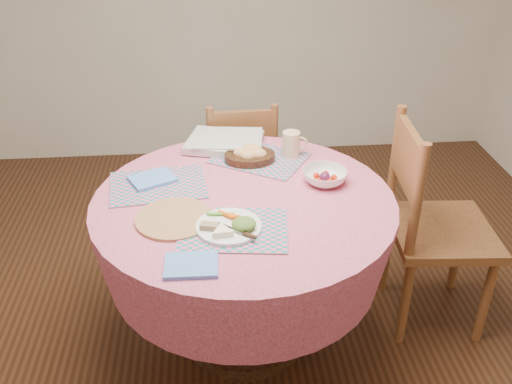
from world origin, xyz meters
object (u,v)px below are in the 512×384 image
(chair_back, at_px, (241,168))
(wicker_trivet, at_px, (174,219))
(dinner_plate, at_px, (231,225))
(latte_mug, at_px, (292,144))
(chair_right, at_px, (430,222))
(fruit_bowl, at_px, (325,177))
(bread_bowl, at_px, (250,154))
(dining_table, at_px, (244,238))

(chair_back, distance_m, wicker_trivet, 1.06)
(wicker_trivet, bearing_deg, dinner_plate, -23.32)
(chair_back, relative_size, latte_mug, 7.47)
(chair_back, relative_size, dinner_plate, 3.55)
(latte_mug, bearing_deg, dinner_plate, -117.79)
(chair_right, relative_size, dinner_plate, 4.11)
(wicker_trivet, relative_size, fruit_bowl, 1.45)
(bread_bowl, bearing_deg, dinner_plate, -101.76)
(wicker_trivet, bearing_deg, dining_table, 25.73)
(chair_right, bearing_deg, wicker_trivet, 105.24)
(dining_table, bearing_deg, fruit_bowl, 16.43)
(dining_table, bearing_deg, dinner_plate, -105.86)
(wicker_trivet, distance_m, latte_mug, 0.73)
(chair_right, distance_m, wicker_trivet, 1.17)
(chair_right, height_order, fruit_bowl, chair_right)
(bread_bowl, relative_size, fruit_bowl, 1.11)
(dinner_plate, xyz_separation_m, bread_bowl, (0.12, 0.55, 0.01))
(chair_back, bearing_deg, bread_bowl, 89.52)
(wicker_trivet, height_order, latte_mug, latte_mug)
(chair_right, bearing_deg, bread_bowl, 77.26)
(dining_table, bearing_deg, chair_back, 87.21)
(bread_bowl, distance_m, latte_mug, 0.20)
(latte_mug, bearing_deg, chair_back, 114.24)
(dinner_plate, relative_size, latte_mug, 2.10)
(chair_back, bearing_deg, chair_right, 135.78)
(bread_bowl, height_order, fruit_bowl, bread_bowl)
(dining_table, height_order, latte_mug, latte_mug)
(wicker_trivet, height_order, dinner_plate, dinner_plate)
(chair_back, distance_m, fruit_bowl, 0.85)
(dining_table, height_order, wicker_trivet, wicker_trivet)
(bread_bowl, bearing_deg, dining_table, -98.91)
(dining_table, relative_size, chair_right, 1.23)
(latte_mug, distance_m, fruit_bowl, 0.29)
(wicker_trivet, xyz_separation_m, bread_bowl, (0.33, 0.46, 0.03))
(dinner_plate, distance_m, latte_mug, 0.67)
(dinner_plate, xyz_separation_m, fruit_bowl, (0.42, 0.33, 0.01))
(fruit_bowl, bearing_deg, dinner_plate, -141.78)
(fruit_bowl, bearing_deg, latte_mug, 111.69)
(chair_back, distance_m, bread_bowl, 0.60)
(bread_bowl, bearing_deg, chair_back, 91.30)
(wicker_trivet, bearing_deg, bread_bowl, 54.75)
(dining_table, distance_m, chair_right, 0.85)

